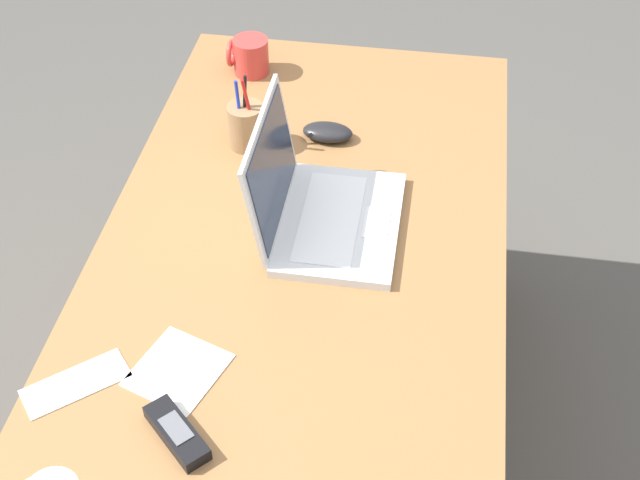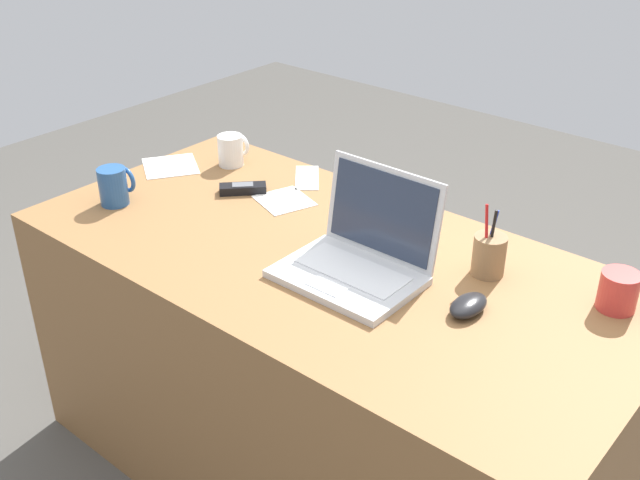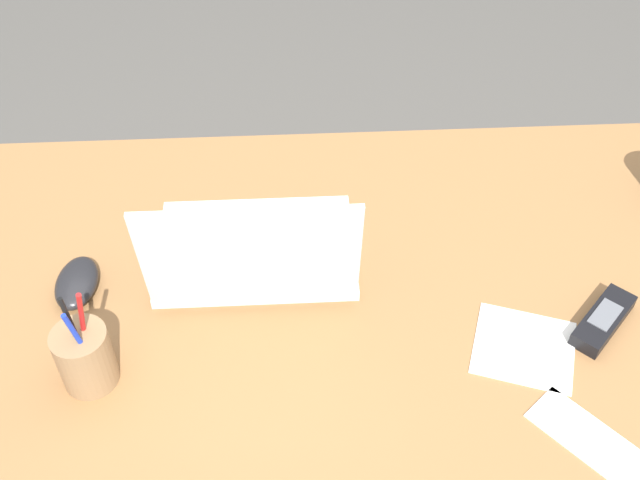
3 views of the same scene
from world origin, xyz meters
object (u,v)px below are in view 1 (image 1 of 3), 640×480
at_px(laptop, 318,206).
at_px(pen_holder, 246,125).
at_px(cordless_phone, 177,433).
at_px(computer_mouse, 330,132).
at_px(coffee_mug_spare, 250,56).

xyz_separation_m(laptop, pen_holder, (0.23, 0.19, 0.00)).
xyz_separation_m(cordless_phone, pen_holder, (0.74, 0.05, 0.04)).
xyz_separation_m(computer_mouse, pen_holder, (-0.05, 0.17, 0.03)).
height_order(cordless_phone, pen_holder, pen_holder).
relative_size(laptop, cordless_phone, 2.54).
height_order(coffee_mug_spare, pen_holder, pen_holder).
relative_size(laptop, coffee_mug_spare, 3.33).
distance_m(computer_mouse, pen_holder, 0.18).
bearing_deg(cordless_phone, computer_mouse, -8.37).
distance_m(computer_mouse, coffee_mug_spare, 0.33).
distance_m(coffee_mug_spare, cordless_phone, 1.03).
distance_m(laptop, computer_mouse, 0.28).
relative_size(computer_mouse, cordless_phone, 0.87).
height_order(laptop, coffee_mug_spare, laptop).
height_order(computer_mouse, cordless_phone, computer_mouse).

